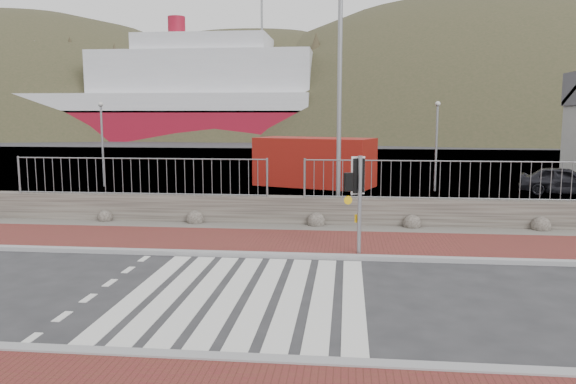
# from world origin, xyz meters

# --- Properties ---
(ground) EXTENTS (220.00, 220.00, 0.00)m
(ground) POSITION_xyz_m (0.00, 0.00, 0.00)
(ground) COLOR #28282B
(ground) RESTS_ON ground
(sidewalk_far) EXTENTS (40.00, 3.00, 0.08)m
(sidewalk_far) POSITION_xyz_m (0.00, 4.50, 0.04)
(sidewalk_far) COLOR brown
(sidewalk_far) RESTS_ON ground
(kerb_near) EXTENTS (40.00, 0.25, 0.12)m
(kerb_near) POSITION_xyz_m (0.00, -3.00, 0.05)
(kerb_near) COLOR gray
(kerb_near) RESTS_ON ground
(kerb_far) EXTENTS (40.00, 0.25, 0.12)m
(kerb_far) POSITION_xyz_m (0.00, 3.00, 0.05)
(kerb_far) COLOR gray
(kerb_far) RESTS_ON ground
(zebra_crossing) EXTENTS (4.62, 5.60, 0.01)m
(zebra_crossing) POSITION_xyz_m (-0.00, 0.00, 0.01)
(zebra_crossing) COLOR silver
(zebra_crossing) RESTS_ON ground
(gravel_strip) EXTENTS (40.00, 1.50, 0.06)m
(gravel_strip) POSITION_xyz_m (0.00, 6.50, 0.03)
(gravel_strip) COLOR #59544C
(gravel_strip) RESTS_ON ground
(stone_wall) EXTENTS (40.00, 0.60, 0.90)m
(stone_wall) POSITION_xyz_m (0.00, 7.30, 0.45)
(stone_wall) COLOR #453F38
(stone_wall) RESTS_ON ground
(railing) EXTENTS (18.07, 0.07, 1.22)m
(railing) POSITION_xyz_m (0.00, 7.15, 1.82)
(railing) COLOR gray
(railing) RESTS_ON stone_wall
(quay) EXTENTS (120.00, 40.00, 0.50)m
(quay) POSITION_xyz_m (0.00, 27.90, 0.00)
(quay) COLOR #4C4C4F
(quay) RESTS_ON ground
(water) EXTENTS (220.00, 50.00, 0.05)m
(water) POSITION_xyz_m (0.00, 62.90, 0.00)
(water) COLOR #3F4C54
(water) RESTS_ON ground
(ferry) EXTENTS (50.00, 16.00, 20.00)m
(ferry) POSITION_xyz_m (-24.65, 67.90, 5.36)
(ferry) COLOR maroon
(ferry) RESTS_ON ground
(hills_backdrop) EXTENTS (254.00, 90.00, 100.00)m
(hills_backdrop) POSITION_xyz_m (6.74, 87.90, -23.05)
(hills_backdrop) COLOR #31341F
(hills_backdrop) RESTS_ON ground
(traffic_signal_far) EXTENTS (0.61, 0.41, 2.52)m
(traffic_signal_far) POSITION_xyz_m (2.23, 3.32, 1.82)
(traffic_signal_far) COLOR gray
(traffic_signal_far) RESTS_ON ground
(streetlight) EXTENTS (1.73, 0.77, 8.47)m
(streetlight) POSITION_xyz_m (1.79, 8.05, 4.77)
(streetlight) COLOR gray
(streetlight) RESTS_ON ground
(shipping_container) EXTENTS (6.19, 4.17, 2.38)m
(shipping_container) POSITION_xyz_m (0.32, 17.15, 1.19)
(shipping_container) COLOR maroon
(shipping_container) RESTS_ON ground
(car_a) EXTENTS (3.96, 2.63, 1.25)m
(car_a) POSITION_xyz_m (11.45, 15.21, 0.63)
(car_a) COLOR black
(car_a) RESTS_ON ground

